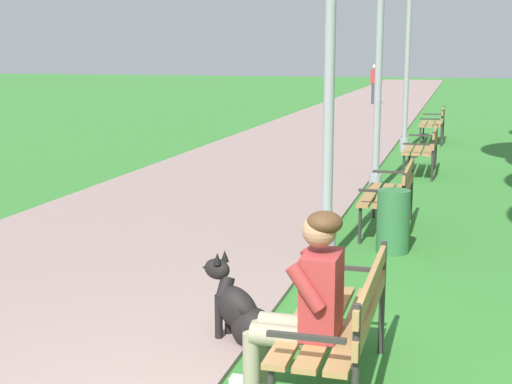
# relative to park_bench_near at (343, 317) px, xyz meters

# --- Properties ---
(paved_path) EXTENTS (4.24, 60.00, 0.04)m
(paved_path) POSITION_rel_park_bench_near_xyz_m (-2.91, 22.85, -0.49)
(paved_path) COLOR gray
(paved_path) RESTS_ON ground
(park_bench_near) EXTENTS (0.55, 1.50, 0.85)m
(park_bench_near) POSITION_rel_park_bench_near_xyz_m (0.00, 0.00, 0.00)
(park_bench_near) COLOR olive
(park_bench_near) RESTS_ON ground
(park_bench_mid) EXTENTS (0.55, 1.50, 0.85)m
(park_bench_mid) POSITION_rel_park_bench_near_xyz_m (-0.10, 4.47, 0.00)
(park_bench_mid) COLOR olive
(park_bench_mid) RESTS_ON ground
(park_bench_far) EXTENTS (0.55, 1.50, 0.85)m
(park_bench_far) POSITION_rel_park_bench_near_xyz_m (0.05, 8.94, 0.00)
(park_bench_far) COLOR olive
(park_bench_far) RESTS_ON ground
(park_bench_furthest) EXTENTS (0.55, 1.50, 0.85)m
(park_bench_furthest) POSITION_rel_park_bench_near_xyz_m (0.06, 13.81, 0.00)
(park_bench_furthest) COLOR olive
(park_bench_furthest) RESTS_ON ground
(person_seated_on_near_bench) EXTENTS (0.74, 0.49, 1.25)m
(person_seated_on_near_bench) POSITION_rel_park_bench_near_xyz_m (-0.21, -0.23, 0.17)
(person_seated_on_near_bench) COLOR gray
(person_seated_on_near_bench) RESTS_ON ground
(dog_black) EXTENTS (0.80, 0.44, 0.71)m
(dog_black) POSITION_rel_park_bench_near_xyz_m (-0.84, 0.55, -0.25)
(dog_black) COLOR black
(dog_black) RESTS_ON ground
(lamp_post_near) EXTENTS (0.24, 0.24, 4.70)m
(lamp_post_near) POSITION_rel_park_bench_near_xyz_m (-0.62, 2.88, 1.91)
(lamp_post_near) COLOR gray
(lamp_post_near) RESTS_ON ground
(lamp_post_mid) EXTENTS (0.24, 0.24, 4.74)m
(lamp_post_mid) POSITION_rel_park_bench_near_xyz_m (-0.58, 6.91, 1.93)
(lamp_post_mid) COLOR gray
(lamp_post_mid) RESTS_ON ground
(lamp_post_far) EXTENTS (0.24, 0.24, 4.10)m
(lamp_post_far) POSITION_rel_park_bench_near_xyz_m (-0.52, 11.95, 1.61)
(lamp_post_far) COLOR gray
(lamp_post_far) RESTS_ON ground
(litter_bin) EXTENTS (0.36, 0.36, 0.70)m
(litter_bin) POSITION_rel_park_bench_near_xyz_m (0.00, 3.51, -0.16)
(litter_bin) COLOR #2D6638
(litter_bin) RESTS_ON ground
(pedestrian_distant) EXTENTS (0.32, 0.22, 1.65)m
(pedestrian_distant) POSITION_rel_park_bench_near_xyz_m (-2.84, 26.10, 0.33)
(pedestrian_distant) COLOR #383842
(pedestrian_distant) RESTS_ON ground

